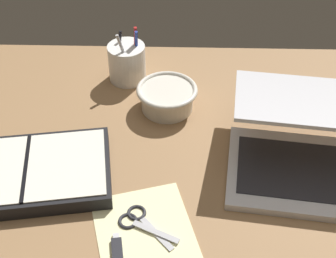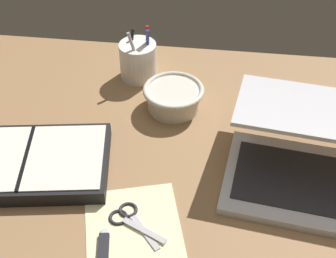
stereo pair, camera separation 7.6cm
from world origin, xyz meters
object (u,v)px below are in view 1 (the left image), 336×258
Objects in this scene: bowl at (167,97)px; pen_cup at (127,62)px; laptop at (311,148)px; scissors at (138,221)px; planner at (28,173)px.

bowl is 1.00× the size of pen_cup.
scissors is at bearing -148.60° from laptop.
scissors is (-4.69, -35.69, -3.12)cm from bowl.
laptop is at bearing -3.98° from planner.
pen_cup is 0.40× the size of planner.
planner is (-17.91, -37.54, -3.27)cm from pen_cup.
bowl is at bearing 31.64° from planner.
laptop is at bearing -37.03° from pen_cup.
pen_cup is (-11.02, 12.49, 1.67)cm from bowl.
pen_cup is 41.72cm from planner.
pen_cup reaches higher than planner.
bowl is at bearing 119.59° from scissors.
laptop is 39.84cm from scissors.
laptop is 3.11× the size of scissors.
bowl is 1.24× the size of scissors.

